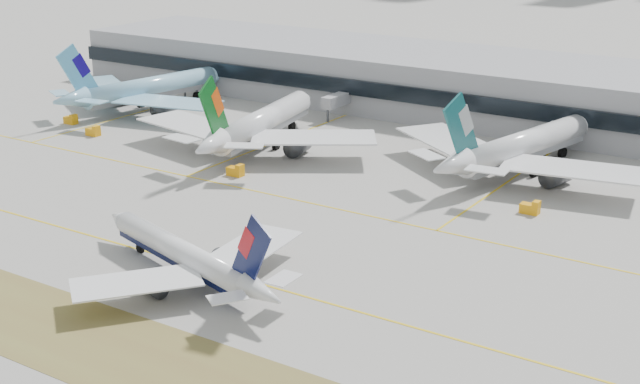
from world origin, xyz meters
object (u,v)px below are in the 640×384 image
Objects in this scene: widebody_cathay at (519,148)px; widebody_eva at (259,125)px; terminal at (536,93)px; widebody_korean at (145,90)px; taxiing_airliner at (187,257)px.

widebody_eva is at bearing 116.08° from widebody_cathay.
widebody_cathay is 0.21× the size of terminal.
widebody_cathay is at bearing -80.54° from widebody_korean.
taxiing_airliner is 115.50m from widebody_korean.
widebody_korean is 106.41m from widebody_cathay.
widebody_korean is at bearing 62.89° from widebody_eva.
taxiing_airliner reaches higher than terminal.
widebody_korean is 1.00× the size of widebody_cathay.
widebody_cathay is at bearing -74.11° from terminal.
taxiing_airliner is 0.79× the size of widebody_korean.
widebody_korean reaches higher than terminal.
taxiing_airliner is at bearing -162.78° from widebody_eva.
widebody_korean is (-84.02, 79.23, 1.78)m from taxiing_airliner.
widebody_korean reaches higher than taxiing_airliner.
widebody_korean is 51.38m from widebody_eva.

